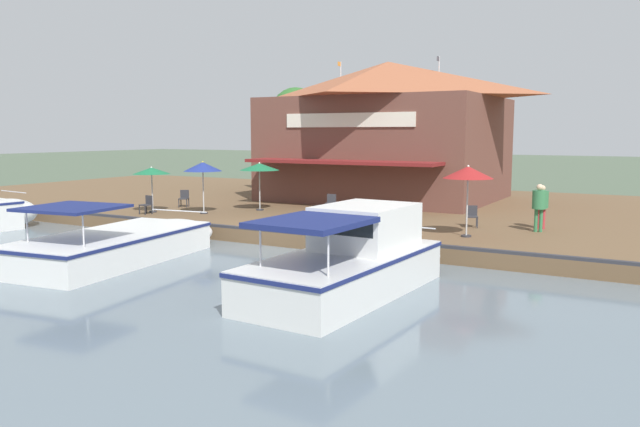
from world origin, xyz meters
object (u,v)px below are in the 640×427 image
at_px(cafe_chair_mid_patio, 147,204).
at_px(cafe_chair_under_first_umbrella, 184,197).
at_px(patio_umbrella_mid_patio_left, 152,171).
at_px(cafe_chair_back_row_seat, 331,202).
at_px(cafe_chair_facing_river, 472,215).
at_px(cafe_chair_far_corner_seat, 352,211).
at_px(patio_umbrella_by_entrance, 203,167).
at_px(motorboat_far_downstream, 359,259).
at_px(person_near_entrance, 542,201).
at_px(patio_umbrella_mid_patio_right, 468,173).
at_px(person_mid_patio, 539,202).
at_px(motorboat_distant_upstream, 127,242).
at_px(patio_umbrella_back_row, 259,167).
at_px(tree_behind_restaurant, 387,126).
at_px(tree_upstream_bank, 293,114).
at_px(waterfront_restaurant, 387,130).

distance_m(cafe_chair_mid_patio, cafe_chair_under_first_umbrella, 3.03).
bearing_deg(patio_umbrella_mid_patio_left, cafe_chair_mid_patio, 22.15).
xyz_separation_m(cafe_chair_back_row_seat, cafe_chair_facing_river, (1.38, 7.09, 0.00)).
relative_size(cafe_chair_far_corner_seat, cafe_chair_mid_patio, 1.00).
height_order(patio_umbrella_by_entrance, motorboat_far_downstream, patio_umbrella_by_entrance).
xyz_separation_m(cafe_chair_far_corner_seat, motorboat_far_downstream, (7.98, 4.21, -0.17)).
bearing_deg(person_near_entrance, patio_umbrella_mid_patio_right, -31.51).
distance_m(cafe_chair_mid_patio, person_near_entrance, 17.16).
relative_size(person_mid_patio, motorboat_distant_upstream, 0.21).
height_order(cafe_chair_under_first_umbrella, motorboat_distant_upstream, motorboat_distant_upstream).
bearing_deg(patio_umbrella_back_row, cafe_chair_facing_river, 88.10).
bearing_deg(motorboat_distant_upstream, patio_umbrella_mid_patio_right, 125.31).
bearing_deg(tree_behind_restaurant, patio_umbrella_back_row, -6.64).
bearing_deg(patio_umbrella_mid_patio_left, tree_upstream_bank, -174.90).
relative_size(waterfront_restaurant, patio_umbrella_mid_patio_left, 5.79).
xyz_separation_m(patio_umbrella_back_row, cafe_chair_far_corner_seat, (1.59, 5.74, -1.62)).
bearing_deg(cafe_chair_back_row_seat, waterfront_restaurant, -178.00).
bearing_deg(cafe_chair_mid_patio, waterfront_restaurant, 150.08).
height_order(patio_umbrella_back_row, motorboat_distant_upstream, patio_umbrella_back_row).
distance_m(patio_umbrella_back_row, tree_behind_restaurant, 12.35).
xyz_separation_m(patio_umbrella_mid_patio_left, tree_upstream_bank, (-14.64, -1.31, 3.02)).
relative_size(patio_umbrella_by_entrance, person_near_entrance, 1.42).
distance_m(cafe_chair_under_first_umbrella, motorboat_distant_upstream, 10.42).
distance_m(patio_umbrella_mid_patio_left, tree_behind_restaurant, 16.26).
bearing_deg(cafe_chair_back_row_seat, cafe_chair_far_corner_seat, 42.45).
distance_m(cafe_chair_mid_patio, tree_upstream_bank, 15.99).
xyz_separation_m(patio_umbrella_mid_patio_right, person_mid_patio, (-2.43, 2.04, -1.16)).
bearing_deg(tree_behind_restaurant, patio_umbrella_mid_patio_left, -19.51).
height_order(cafe_chair_far_corner_seat, tree_upstream_bank, tree_upstream_bank).
bearing_deg(motorboat_far_downstream, motorboat_distant_upstream, -89.68).
distance_m(patio_umbrella_mid_patio_left, cafe_chair_facing_river, 14.73).
distance_m(waterfront_restaurant, cafe_chair_mid_patio, 14.07).
distance_m(waterfront_restaurant, person_near_entrance, 12.75).
xyz_separation_m(person_mid_patio, tree_upstream_bank, (-11.88, -18.24, 3.81)).
bearing_deg(cafe_chair_mid_patio, motorboat_distant_upstream, 39.96).
bearing_deg(cafe_chair_mid_patio, cafe_chair_far_corner_seat, 102.65).
height_order(cafe_chair_mid_patio, person_mid_patio, person_mid_patio).
xyz_separation_m(cafe_chair_far_corner_seat, cafe_chair_mid_patio, (2.12, -9.46, 0.00)).
distance_m(person_near_entrance, motorboat_far_downstream, 10.52).
bearing_deg(person_near_entrance, person_mid_patio, 2.97).
relative_size(patio_umbrella_mid_patio_right, motorboat_far_downstream, 0.33).
relative_size(cafe_chair_mid_patio, tree_upstream_bank, 0.13).
distance_m(cafe_chair_far_corner_seat, motorboat_far_downstream, 9.03).
height_order(cafe_chair_far_corner_seat, cafe_chair_under_first_umbrella, same).
height_order(patio_umbrella_back_row, person_mid_patio, patio_umbrella_back_row).
xyz_separation_m(cafe_chair_far_corner_seat, cafe_chair_back_row_seat, (-2.63, -2.40, 0.00)).
xyz_separation_m(cafe_chair_facing_river, person_near_entrance, (-0.84, 2.49, 0.60)).
bearing_deg(tree_behind_restaurant, waterfront_restaurant, 22.95).
distance_m(person_near_entrance, motorboat_distant_upstream, 15.49).
xyz_separation_m(person_near_entrance, motorboat_distant_upstream, (10.11, -11.68, -1.05)).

